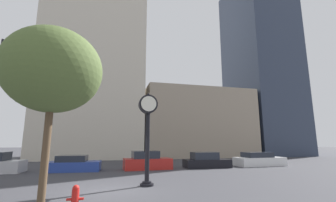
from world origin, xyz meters
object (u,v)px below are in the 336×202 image
object	(u,v)px
car_black	(206,161)
street_clock	(148,123)
bare_tree	(53,71)
fire_hydrant_far	(75,197)
car_blue	(74,164)
car_red	(147,161)
car_white	(259,160)

from	to	relation	value
car_black	street_clock	bearing A→B (deg)	-129.23
car_black	bare_tree	world-z (taller)	bare_tree
fire_hydrant_far	car_blue	bearing A→B (deg)	98.65
car_blue	car_black	xyz separation A→B (m)	(10.86, -0.15, 0.05)
street_clock	car_blue	size ratio (longest dim) A/B	1.22
car_red	car_black	size ratio (longest dim) A/B	0.98
car_red	fire_hydrant_far	bearing A→B (deg)	-113.76
car_black	car_white	world-z (taller)	car_black
street_clock	car_black	world-z (taller)	street_clock
car_blue	car_white	bearing A→B (deg)	3.07
car_blue	car_black	bearing A→B (deg)	2.15
car_white	bare_tree	xyz separation A→B (m)	(-15.69, -10.87, 4.07)
car_red	car_blue	bearing A→B (deg)	175.07
street_clock	car_black	xyz separation A→B (m)	(6.32, 7.06, -2.63)
car_black	bare_tree	distance (m)	15.33
car_blue	bare_tree	xyz separation A→B (m)	(0.65, -10.84, 4.11)
car_black	car_white	xyz separation A→B (m)	(5.47, 0.19, -0.02)
car_black	fire_hydrant_far	xyz separation A→B (m)	(-9.22, -10.68, -0.14)
car_blue	car_red	distance (m)	5.64
car_black	fire_hydrant_far	distance (m)	14.11
street_clock	bare_tree	distance (m)	5.51
fire_hydrant_far	street_clock	bearing A→B (deg)	51.30
street_clock	car_blue	bearing A→B (deg)	122.19
fire_hydrant_far	bare_tree	world-z (taller)	bare_tree
car_black	bare_tree	xyz separation A→B (m)	(-10.22, -10.69, 4.06)
fire_hydrant_far	car_white	bearing A→B (deg)	36.49
street_clock	car_black	bearing A→B (deg)	48.18
street_clock	car_red	world-z (taller)	street_clock
car_blue	street_clock	bearing A→B (deg)	-54.86
car_blue	car_red	world-z (taller)	car_red
car_blue	fire_hydrant_far	world-z (taller)	car_blue
bare_tree	car_blue	bearing A→B (deg)	93.41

